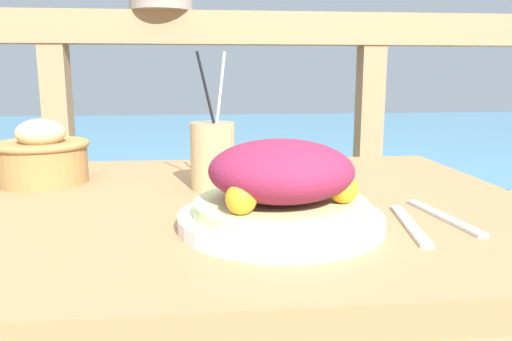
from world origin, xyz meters
name	(u,v)px	position (x,y,z in m)	size (l,w,h in m)	color
patio_table	(232,260)	(0.00, 0.00, 0.62)	(1.01, 0.79, 0.73)	#997047
railing_fence	(219,125)	(0.00, 0.66, 0.79)	(2.80, 0.08, 1.11)	#937551
sea_backdrop	(210,163)	(0.00, 3.16, 0.22)	(12.00, 4.00, 0.44)	teal
salad_plate	(281,190)	(0.06, -0.15, 0.78)	(0.28, 0.28, 0.12)	silver
drink_glass	(213,155)	(-0.03, 0.09, 0.79)	(0.08, 0.08, 0.25)	tan
bread_basket	(42,156)	(-0.35, 0.17, 0.78)	(0.18, 0.18, 0.12)	olive
fork	(410,224)	(0.24, -0.17, 0.73)	(0.05, 0.18, 0.00)	silver
knife	(443,217)	(0.30, -0.14, 0.73)	(0.04, 0.18, 0.00)	silver
orange_near_basket	(284,173)	(0.09, 0.04, 0.77)	(0.07, 0.07, 0.07)	orange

